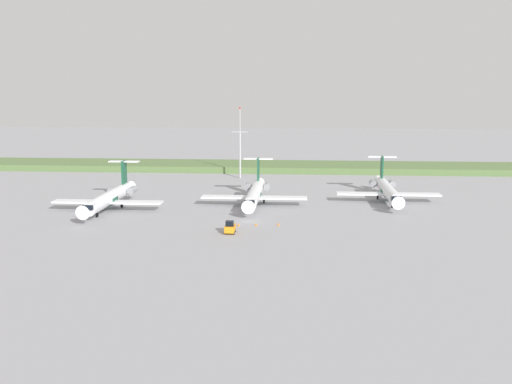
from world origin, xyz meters
TOP-DOWN VIEW (x-y plane):
  - ground_plane at (0.00, 30.00)m, footprint 500.00×500.00m
  - grass_berm at (0.00, 72.55)m, footprint 320.00×20.00m
  - regional_jet_nearest at (-30.24, 7.72)m, footprint 22.81×31.00m
  - regional_jet_second at (-0.39, 15.31)m, footprint 22.81×31.00m
  - regional_jet_third at (29.09, 21.81)m, footprint 22.81×31.00m
  - antenna_mast at (-7.66, 53.82)m, footprint 4.40×0.50m
  - baggage_tug at (-2.57, -11.24)m, footprint 1.72×3.20m
  - safety_cone_front_marker at (-1.68, -5.73)m, footprint 0.44×0.44m
  - safety_cone_mid_marker at (1.48, -5.15)m, footprint 0.44×0.44m
  - safety_cone_rear_marker at (5.60, -4.85)m, footprint 0.44×0.44m

SIDE VIEW (x-z plane):
  - ground_plane at x=0.00m, z-range 0.00..0.00m
  - safety_cone_front_marker at x=-1.68m, z-range 0.00..0.55m
  - safety_cone_mid_marker at x=1.48m, z-range 0.00..0.55m
  - safety_cone_rear_marker at x=5.60m, z-range 0.00..0.55m
  - grass_berm at x=0.00m, z-range 0.00..1.92m
  - baggage_tug at x=-2.57m, z-range -0.15..2.15m
  - regional_jet_nearest at x=-30.24m, z-range -1.96..7.04m
  - regional_jet_second at x=-0.39m, z-range -1.96..7.04m
  - regional_jet_third at x=29.09m, z-range -1.96..7.04m
  - antenna_mast at x=-7.66m, z-range -1.65..18.41m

